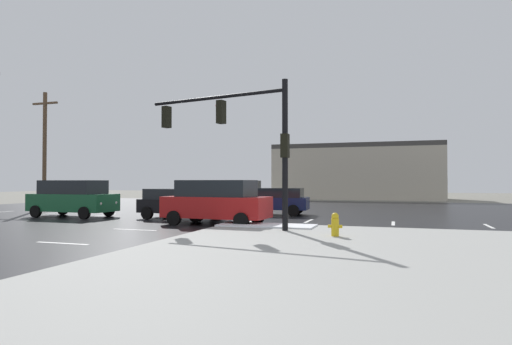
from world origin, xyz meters
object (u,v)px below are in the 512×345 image
Objects in this scene: traffic_signal_mast at (243,130)px; sedan_navy at (273,201)px; fire_hydrant at (335,224)px; suv_green at (73,198)px; sedan_black at (179,203)px; utility_pole_far at (45,148)px; suv_red at (216,201)px; suv_white at (237,193)px.

traffic_signal_mast is 8.99m from sedan_navy.
fire_hydrant is 0.16× the size of suv_green.
fire_hydrant is 10.45m from sedan_black.
utility_pole_far reaches higher than fire_hydrant.
utility_pole_far is (-17.45, 0.55, 3.61)m from sedan_navy.
suv_red is (-0.90, -6.35, 0.24)m from sedan_navy.
sedan_navy is 11.26m from suv_green.
traffic_signal_mast is 4.07m from suv_red.
fire_hydrant is (3.84, -1.43, -3.50)m from traffic_signal_mast.
suv_green is (-11.22, 3.43, -2.95)m from traffic_signal_mast.
suv_white is (-5.79, 14.97, -2.95)m from traffic_signal_mast.
utility_pole_far reaches higher than traffic_signal_mast.
utility_pole_far is at bearing 155.25° from fire_hydrant.
sedan_navy is (-1.09, 8.34, -3.19)m from traffic_signal_mast.
suv_green is at bearing -6.25° from traffic_signal_mast.
fire_hydrant is 0.16× the size of suv_red.
suv_white is 12.75m from suv_green.
sedan_navy is at bearing -71.84° from traffic_signal_mast.
traffic_signal_mast is at bearing 93.32° from sedan_navy.
suv_red is at bearing -28.23° from sedan_black.
utility_pole_far is (-16.55, 6.90, 3.37)m from suv_red.
traffic_signal_mast reaches higher than suv_green.
suv_red is (-1.98, 1.99, -2.95)m from traffic_signal_mast.
suv_green reaches higher than sedan_black.
traffic_signal_mast is 1.30× the size of suv_white.
suv_white reaches higher than sedan_black.
traffic_signal_mast is 12.10m from suv_green.
fire_hydrant is 15.84m from suv_green.
traffic_signal_mast is 16.32m from suv_white.
suv_green is at bearing -6.24° from suv_red.
traffic_signal_mast is at bearing -15.63° from suv_green.
utility_pole_far is (-18.54, 8.88, 0.42)m from traffic_signal_mast.
suv_green is at bearing 162.11° from fire_hydrant.
fire_hydrant is at bearing 152.19° from suv_red.
sedan_black is at bearing -32.21° from suv_red.
fire_hydrant is 6.78m from suv_red.
suv_green is at bearing 21.75° from sedan_navy.
suv_green is 9.73m from utility_pole_far.
suv_green reaches higher than sedan_navy.
utility_pole_far reaches higher than sedan_navy.
utility_pole_far is at bearing 19.83° from suv_white.
suv_green is 0.57× the size of utility_pole_far.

